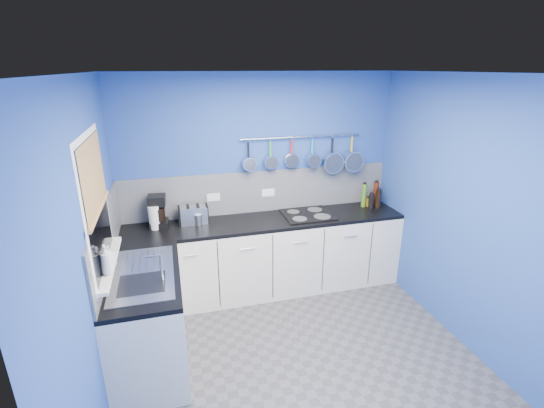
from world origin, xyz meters
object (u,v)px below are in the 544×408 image
soap_bottle_a (106,260)px  canister (198,220)px  paper_towel (154,218)px  soap_bottle_b (109,256)px  toaster (193,215)px  coffee_maker (158,211)px  hob (308,215)px

soap_bottle_a → canister: (0.78, 1.16, -0.21)m
paper_towel → soap_bottle_b: bearing=-106.9°
soap_bottle_b → toaster: 1.33m
coffee_maker → hob: (1.68, -0.11, -0.17)m
soap_bottle_a → canister: soap_bottle_a is taller
paper_towel → toaster: size_ratio=0.84×
soap_bottle_a → canister: bearing=56.2°
soap_bottle_a → toaster: 1.45m
soap_bottle_b → paper_towel: bearing=73.1°
paper_towel → toaster: paper_towel is taller
soap_bottle_b → hob: soap_bottle_b is taller
toaster → soap_bottle_b: bearing=-123.1°
toaster → canister: (0.05, -0.07, -0.04)m
soap_bottle_a → canister: 1.41m
canister → hob: canister is taller
soap_bottle_a → toaster: size_ratio=0.79×
paper_towel → canister: bearing=-1.8°
soap_bottle_b → soap_bottle_a: bearing=-90.0°
toaster → hob: size_ratio=0.53×
coffee_maker → soap_bottle_b: bearing=-104.5°
canister → hob: bearing=-1.7°
soap_bottle_a → coffee_maker: 1.29m
soap_bottle_a → soap_bottle_b: bearing=90.0°
paper_towel → soap_bottle_a: bearing=-105.2°
canister → toaster: bearing=122.6°
soap_bottle_a → paper_towel: (0.32, 1.18, -0.14)m
soap_bottle_a → canister: size_ratio=1.94×
canister → hob: size_ratio=0.22×
paper_towel → hob: bearing=-1.7°
toaster → hob: 1.32m
toaster → coffee_maker: bearing=179.8°
paper_towel → coffee_maker: size_ratio=0.74×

